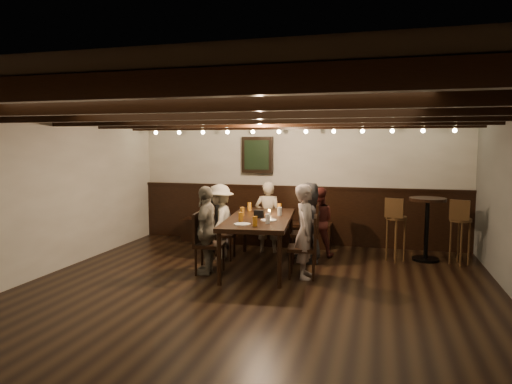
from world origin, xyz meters
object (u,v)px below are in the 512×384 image
(chair_left_near, at_px, (222,243))
(bar_stool_left, at_px, (396,238))
(person_bench_left, at_px, (218,220))
(person_left_near, at_px, (220,222))
(person_right_far, at_px, (306,231))
(bar_stool_right, at_px, (460,241))
(person_bench_right, at_px, (318,222))
(person_left_far, at_px, (206,230))
(chair_left_far, at_px, (209,255))
(chair_right_near, at_px, (306,244))
(dining_table, at_px, (260,221))
(person_right_near, at_px, (308,223))
(high_top_table, at_px, (427,220))
(person_bench_centre, at_px, (268,217))
(chair_right_far, at_px, (303,259))

(chair_left_near, xyz_separation_m, bar_stool_left, (2.87, 0.59, 0.13))
(person_bench_left, relative_size, bar_stool_left, 1.11)
(person_left_near, xyz_separation_m, person_right_far, (1.59, -0.72, 0.05))
(bar_stool_right, bearing_deg, person_right_far, -131.50)
(person_bench_right, relative_size, person_left_far, 0.91)
(chair_left_near, xyz_separation_m, chair_left_far, (0.10, -0.89, 0.01))
(chair_right_near, bearing_deg, person_bench_left, 74.48)
(dining_table, height_order, chair_left_near, chair_left_near)
(person_right_far, bearing_deg, person_left_far, 90.00)
(person_right_near, height_order, high_top_table, person_right_near)
(person_bench_left, bearing_deg, person_bench_centre, -170.54)
(bar_stool_left, bearing_deg, bar_stool_right, 19.45)
(chair_left_far, relative_size, chair_right_far, 1.01)
(person_left_far, bearing_deg, person_bench_right, 129.29)
(person_left_near, distance_m, bar_stool_left, 2.97)
(bar_stool_left, relative_size, bar_stool_right, 1.00)
(person_bench_right, height_order, person_right_far, person_right_far)
(person_bench_left, bearing_deg, chair_left_near, 111.93)
(chair_right_far, xyz_separation_m, person_left_far, (-1.46, -0.17, 0.39))
(person_left_far, relative_size, high_top_table, 1.26)
(person_right_near, bearing_deg, person_left_far, 120.96)
(dining_table, bearing_deg, chair_left_far, -147.98)
(dining_table, xyz_separation_m, bar_stool_right, (3.10, 1.00, -0.34))
(person_left_far, xyz_separation_m, high_top_table, (3.30, 1.69, 0.03))
(dining_table, relative_size, person_bench_right, 1.85)
(chair_right_far, height_order, person_right_far, person_right_far)
(chair_left_near, bearing_deg, dining_table, 57.95)
(person_bench_left, relative_size, person_bench_right, 0.99)
(chair_right_near, xyz_separation_m, person_right_far, (0.13, -0.89, 0.39))
(dining_table, height_order, chair_right_far, chair_right_far)
(person_bench_centre, bearing_deg, person_left_near, 38.66)
(chair_left_near, distance_m, person_bench_left, 0.59)
(chair_right_far, relative_size, person_right_far, 0.66)
(person_bench_centre, distance_m, person_left_near, 0.96)
(person_right_near, distance_m, bar_stool_left, 1.50)
(person_bench_right, bearing_deg, bar_stool_left, 171.35)
(person_left_near, height_order, person_left_far, person_left_far)
(person_left_near, xyz_separation_m, person_right_near, (1.49, 0.17, 0.02))
(person_right_near, relative_size, bar_stool_right, 1.23)
(chair_left_near, xyz_separation_m, person_left_near, (-0.03, -0.00, 0.37))
(chair_left_near, xyz_separation_m, person_left_far, (0.07, -0.90, 0.40))
(chair_right_far, relative_size, person_bench_left, 0.76)
(person_bench_right, xyz_separation_m, bar_stool_left, (1.31, -0.05, -0.21))
(bar_stool_right, bearing_deg, chair_right_far, -131.76)
(chair_left_far, height_order, person_left_near, person_left_near)
(person_left_far, xyz_separation_m, person_right_far, (1.49, 0.17, 0.02))
(dining_table, xyz_separation_m, chair_left_near, (-0.77, 0.36, -0.47))
(person_left_far, bearing_deg, person_right_far, 90.00)
(person_bench_right, relative_size, person_left_near, 0.94)
(chair_right_near, distance_m, person_right_far, 0.98)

